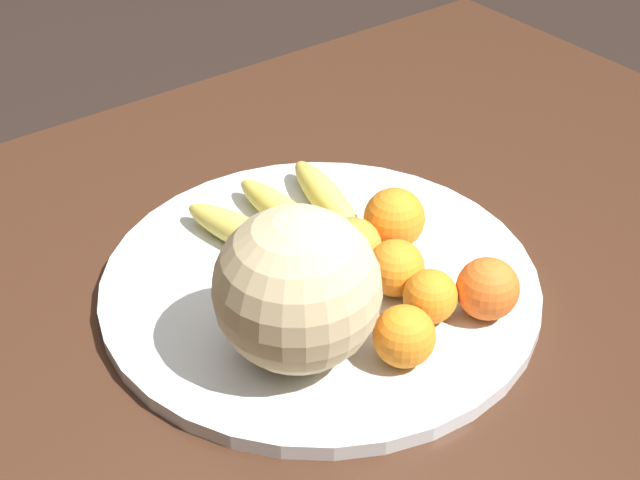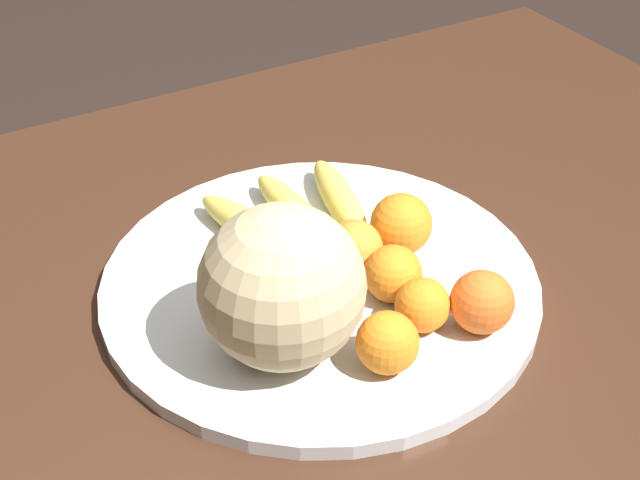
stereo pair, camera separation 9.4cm
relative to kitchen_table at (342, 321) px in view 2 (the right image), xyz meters
name	(u,v)px [view 2 (the right image)]	position (x,y,z in m)	size (l,w,h in m)	color
kitchen_table	(342,321)	(0.00, 0.00, 0.00)	(1.35, 0.97, 0.73)	#3D2316
fruit_bowl	(320,282)	(-0.05, -0.03, 0.10)	(0.48, 0.48, 0.02)	silver
melon	(282,287)	(-0.14, -0.11, 0.19)	(0.16, 0.16, 0.16)	#C6B284
banana_bunch	(298,215)	(-0.03, 0.06, 0.13)	(0.19, 0.19, 0.04)	#473819
orange_front_left	(423,305)	(0.00, -0.15, 0.14)	(0.06, 0.06, 0.06)	orange
orange_front_right	(353,249)	(-0.01, -0.04, 0.14)	(0.06, 0.06, 0.06)	orange
orange_mid_center	(401,224)	(0.05, -0.03, 0.15)	(0.07, 0.07, 0.07)	orange
orange_back_left	(482,302)	(0.05, -0.18, 0.14)	(0.06, 0.06, 0.06)	orange
orange_back_right	(391,275)	(0.00, -0.10, 0.14)	(0.06, 0.06, 0.06)	orange
orange_top_small	(387,343)	(-0.06, -0.18, 0.14)	(0.06, 0.06, 0.06)	orange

